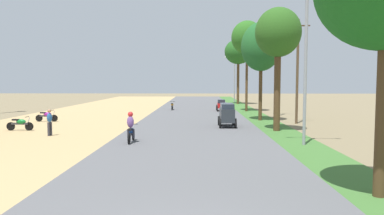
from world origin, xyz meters
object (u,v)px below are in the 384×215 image
median_tree_fourth (247,38)px  streetlamp_mid (234,75)px  pedestrian_on_shoulder (50,121)px  median_tree_second (278,34)px  median_tree_fifth (238,52)px  utility_pole_near (297,69)px  motorbike_ahead_second (172,105)px  median_tree_third (261,47)px  parked_motorbike_third (20,123)px  car_van_charcoal (227,114)px  utility_pole_far (277,64)px  motorbike_foreground_rider (131,128)px  car_hatchback_red (221,105)px  streetlamp_near (306,58)px  parked_motorbike_fourth (47,116)px

median_tree_fourth → streetlamp_mid: size_ratio=1.36×
pedestrian_on_shoulder → median_tree_second: (14.14, 2.52, 5.43)m
median_tree_fourth → median_tree_fifth: 12.63m
utility_pole_near → motorbike_ahead_second: size_ratio=4.51×
median_tree_fifth → median_tree_third: bearing=-91.1°
parked_motorbike_third → median_tree_third: size_ratio=0.22×
median_tree_fourth → car_van_charcoal: median_tree_fourth is taller
parked_motorbike_third → motorbike_ahead_second: motorbike_ahead_second is taller
pedestrian_on_shoulder → utility_pole_far: utility_pole_far is taller
pedestrian_on_shoulder → utility_pole_near: size_ratio=0.20×
streetlamp_mid → motorbike_foreground_rider: bearing=-103.7°
median_tree_second → median_tree_fourth: (-0.01, 15.49, 1.55)m
parked_motorbike_third → median_tree_third: 19.12m
car_hatchback_red → motorbike_foreground_rider: bearing=-106.3°
median_tree_fifth → streetlamp_mid: (-0.12, 4.13, -3.21)m
motorbike_ahead_second → car_hatchback_red: bearing=-12.9°
streetlamp_near → motorbike_foreground_rider: 9.78m
median_tree_third → streetlamp_mid: size_ratio=1.14×
parked_motorbike_third → parked_motorbike_fourth: bearing=94.8°
streetlamp_near → motorbike_foreground_rider: size_ratio=4.29×
parked_motorbike_third → parked_motorbike_fourth: 5.34m
streetlamp_near → motorbike_ahead_second: bearing=110.8°
pedestrian_on_shoulder → streetlamp_near: streetlamp_near is taller
median_tree_second → median_tree_third: bearing=90.2°
parked_motorbike_third → utility_pole_far: size_ratio=0.19×
motorbike_foreground_rider → motorbike_ahead_second: motorbike_foreground_rider is taller
parked_motorbike_third → streetlamp_near: (17.33, -5.09, 3.96)m
parked_motorbike_fourth → median_tree_fourth: bearing=30.8°
pedestrian_on_shoulder → median_tree_fourth: size_ratio=0.17×
streetlamp_near → car_hatchback_red: streetlamp_near is taller
streetlamp_mid → utility_pole_far: size_ratio=0.75×
parked_motorbike_third → car_van_charcoal: 14.08m
pedestrian_on_shoulder → motorbike_foreground_rider: (5.36, -2.37, -0.11)m
median_tree_third → median_tree_fourth: 9.27m
streetlamp_mid → car_van_charcoal: (-3.43, -30.31, -3.19)m
parked_motorbike_fourth → utility_pole_far: 20.72m
streetlamp_near → utility_pole_near: size_ratio=0.95×
parked_motorbike_third → median_tree_second: 18.03m
utility_pole_far → median_tree_fourth: bearing=111.6°
utility_pole_far → car_hatchback_red: size_ratio=4.75×
car_van_charcoal → motorbike_ahead_second: 15.93m
streetlamp_near → parked_motorbike_third: bearing=163.6°
median_tree_third → motorbike_foreground_rider: (-8.75, -11.28, -5.30)m
car_hatchback_red → streetlamp_near: bearing=-81.9°
median_tree_second → motorbike_foreground_rider: median_tree_second is taller
median_tree_fourth → median_tree_fifth: size_ratio=1.06×
median_tree_fourth → streetlamp_near: bearing=-89.2°
parked_motorbike_third → motorbike_foreground_rider: (8.27, -4.62, 0.30)m
pedestrian_on_shoulder → motorbike_ahead_second: bearing=73.1°
car_hatchback_red → utility_pole_near: bearing=-64.9°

